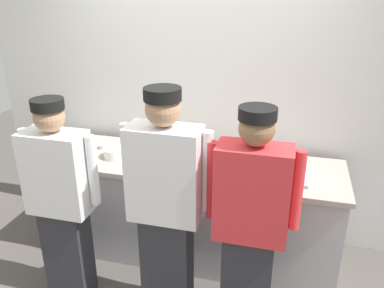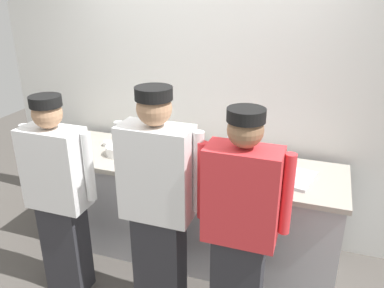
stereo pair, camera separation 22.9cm
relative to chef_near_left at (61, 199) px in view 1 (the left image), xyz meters
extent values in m
plane|color=#514C47|center=(0.73, 0.36, -0.85)|extent=(9.00, 9.00, 0.00)
cube|color=silver|center=(0.73, 1.25, 0.47)|extent=(4.06, 0.10, 2.63)
cube|color=#B2B2B7|center=(0.73, 0.75, -0.42)|extent=(2.54, 0.68, 0.86)
cube|color=#A8A093|center=(0.73, 0.75, 0.03)|extent=(2.59, 0.74, 0.04)
cube|color=#2D2D33|center=(0.00, 0.00, -0.47)|extent=(0.32, 0.20, 0.76)
cube|color=white|center=(0.00, 0.00, 0.21)|extent=(0.44, 0.24, 0.60)
cylinder|color=white|center=(-0.26, 0.04, 0.24)|extent=(0.07, 0.07, 0.51)
cylinder|color=white|center=(0.26, 0.04, 0.24)|extent=(0.07, 0.07, 0.51)
sphere|color=tan|center=(0.00, 0.00, 0.62)|extent=(0.21, 0.21, 0.21)
cylinder|color=black|center=(0.00, 0.00, 0.71)|extent=(0.22, 0.22, 0.07)
cube|color=#2D2D33|center=(0.78, 0.02, -0.44)|extent=(0.34, 0.20, 0.82)
cube|color=white|center=(0.78, 0.02, 0.29)|extent=(0.48, 0.24, 0.65)
cylinder|color=white|center=(0.51, 0.06, 0.32)|extent=(0.07, 0.07, 0.55)
cylinder|color=white|center=(1.06, 0.06, 0.32)|extent=(0.07, 0.07, 0.55)
sphere|color=tan|center=(0.78, 0.02, 0.73)|extent=(0.22, 0.22, 0.22)
cylinder|color=black|center=(0.78, 0.02, 0.82)|extent=(0.23, 0.23, 0.08)
cube|color=#2D2D33|center=(1.35, 0.00, -0.46)|extent=(0.33, 0.20, 0.78)
cube|color=red|center=(1.35, 0.00, 0.24)|extent=(0.46, 0.24, 0.62)
cylinder|color=red|center=(1.09, 0.04, 0.28)|extent=(0.07, 0.07, 0.53)
cylinder|color=red|center=(1.62, 0.04, 0.28)|extent=(0.07, 0.07, 0.53)
sphere|color=#8C6647|center=(1.35, 0.00, 0.67)|extent=(0.21, 0.21, 0.21)
cylinder|color=black|center=(1.35, 0.00, 0.76)|extent=(0.22, 0.22, 0.07)
cylinder|color=white|center=(0.12, 0.68, 0.05)|extent=(0.21, 0.21, 0.01)
cylinder|color=white|center=(0.12, 0.68, 0.07)|extent=(0.21, 0.21, 0.01)
cylinder|color=white|center=(0.12, 0.68, 0.08)|extent=(0.21, 0.21, 0.01)
cylinder|color=white|center=(0.12, 0.68, 0.09)|extent=(0.21, 0.21, 0.01)
cylinder|color=white|center=(0.12, 0.68, 0.10)|extent=(0.21, 0.21, 0.01)
cylinder|color=white|center=(0.12, 0.68, 0.11)|extent=(0.21, 0.21, 0.01)
cylinder|color=white|center=(0.12, 0.68, 0.13)|extent=(0.21, 0.21, 0.01)
cylinder|color=#B7BABF|center=(0.82, 0.73, 0.10)|extent=(0.38, 0.38, 0.11)
cube|color=#B7BABF|center=(1.48, 0.74, 0.06)|extent=(0.59, 0.45, 0.02)
cylinder|color=red|center=(1.07, 0.73, 0.12)|extent=(0.06, 0.06, 0.14)
cone|color=red|center=(1.07, 0.73, 0.21)|extent=(0.05, 0.05, 0.04)
cylinder|color=white|center=(-0.32, 0.71, 0.07)|extent=(0.09, 0.09, 0.04)
cylinder|color=gold|center=(-0.32, 0.71, 0.08)|extent=(0.07, 0.07, 0.01)
cylinder|color=white|center=(-0.07, 0.83, 0.07)|extent=(0.09, 0.09, 0.04)
cylinder|color=orange|center=(-0.07, 0.83, 0.08)|extent=(0.07, 0.07, 0.01)
cylinder|color=white|center=(0.50, 0.80, 0.07)|extent=(0.09, 0.09, 0.04)
cylinder|color=#5B932D|center=(0.50, 0.80, 0.08)|extent=(0.08, 0.08, 0.01)
cylinder|color=white|center=(0.37, 0.86, 0.07)|extent=(0.09, 0.09, 0.05)
cylinder|color=gold|center=(0.37, 0.86, 0.09)|extent=(0.08, 0.08, 0.01)
cylinder|color=white|center=(0.16, 0.92, 0.10)|extent=(0.09, 0.09, 0.11)
camera|label=1|loc=(1.54, -2.14, 1.44)|focal=36.86mm
camera|label=2|loc=(1.76, -2.07, 1.44)|focal=36.86mm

